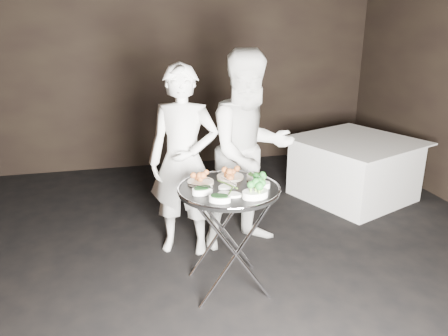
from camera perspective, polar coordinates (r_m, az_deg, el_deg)
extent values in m
cube|color=black|center=(3.42, 0.22, -18.00)|extent=(6.00, 7.00, 0.05)
cube|color=black|center=(6.24, -7.76, 13.86)|extent=(6.00, 0.05, 3.00)
cylinder|color=silver|center=(3.23, 1.56, -11.25)|extent=(0.56, 0.03, 0.83)
cylinder|color=silver|center=(3.23, 1.56, -11.25)|extent=(0.56, 0.03, 0.83)
cylinder|color=silver|center=(3.60, -0.25, -7.88)|extent=(0.56, 0.03, 0.83)
cylinder|color=silver|center=(3.60, -0.25, -7.88)|extent=(0.56, 0.03, 0.83)
cylinder|color=silver|center=(3.20, -3.53, -3.86)|extent=(0.02, 0.48, 0.02)
cylinder|color=silver|center=(3.31, 4.64, -3.10)|extent=(0.02, 0.48, 0.02)
cylinder|color=black|center=(3.23, 0.63, -2.87)|extent=(0.75, 0.75, 0.03)
torus|color=silver|center=(3.23, 0.63, -2.62)|extent=(0.77, 0.77, 0.02)
cylinder|color=beige|center=(3.32, -3.08, -1.85)|extent=(0.20, 0.20, 0.02)
cylinder|color=beige|center=(3.42, 0.82, -1.19)|extent=(0.21, 0.21, 0.02)
cylinder|color=white|center=(3.39, 3.94, -1.18)|extent=(0.12, 0.12, 0.04)
cylinder|color=silver|center=(3.32, -3.06, -1.05)|extent=(0.12, 0.17, 0.01)
cylinder|color=silver|center=(3.41, 0.58, -0.46)|extent=(0.09, 0.19, 0.01)
cylinder|color=silver|center=(3.38, 3.87, -0.66)|extent=(0.05, 0.20, 0.01)
cylinder|color=silver|center=(3.12, -3.07, -2.39)|extent=(0.16, 0.13, 0.01)
cylinder|color=silver|center=(3.22, 4.65, -1.71)|extent=(0.14, 0.16, 0.01)
cylinder|color=silver|center=(3.22, 0.59, -1.68)|extent=(0.07, 0.19, 0.01)
imported|color=white|center=(3.82, -5.31, 0.81)|extent=(0.72, 0.59, 1.69)
imported|color=white|center=(3.92, 3.42, 2.13)|extent=(0.99, 0.84, 1.80)
cube|color=white|center=(5.37, 16.61, -0.21)|extent=(1.10, 1.10, 0.69)
cube|color=white|center=(5.27, 16.97, 3.44)|extent=(1.24, 1.24, 0.02)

